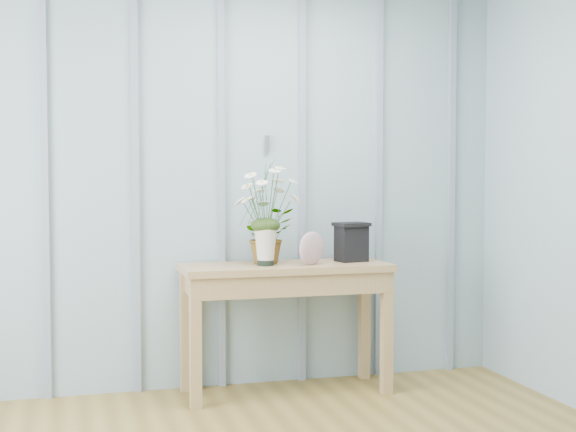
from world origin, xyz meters
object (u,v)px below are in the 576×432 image
object	(u,v)px
daisy_vase	(266,200)
carved_box	(351,242)
felt_disc_vessel	(312,248)
sideboard	(286,284)

from	to	relation	value
daisy_vase	carved_box	bearing A→B (deg)	6.96
daisy_vase	carved_box	xyz separation A→B (m)	(0.54, 0.07, -0.25)
felt_disc_vessel	carved_box	size ratio (longest dim) A/B	0.83
carved_box	sideboard	bearing A→B (deg)	-176.95
sideboard	daisy_vase	world-z (taller)	daisy_vase
carved_box	felt_disc_vessel	bearing A→B (deg)	-159.12
sideboard	carved_box	size ratio (longest dim) A/B	5.18
felt_disc_vessel	carved_box	bearing A→B (deg)	-6.73
daisy_vase	felt_disc_vessel	world-z (taller)	daisy_vase
sideboard	carved_box	bearing A→B (deg)	3.05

